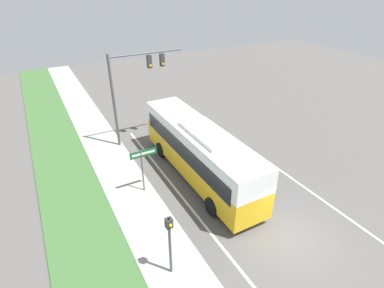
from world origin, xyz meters
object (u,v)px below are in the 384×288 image
(bus, at_px, (199,149))
(street_sign, at_px, (143,162))
(signal_gantry, at_px, (133,81))
(pedestrian_signal, at_px, (170,238))

(bus, xyz_separation_m, street_sign, (-3.64, 0.18, 0.08))
(signal_gantry, bearing_deg, street_sign, -106.14)
(bus, relative_size, street_sign, 3.84)
(pedestrian_signal, relative_size, street_sign, 1.09)
(signal_gantry, distance_m, street_sign, 7.14)
(bus, bearing_deg, pedestrian_signal, -128.83)
(signal_gantry, distance_m, pedestrian_signal, 13.00)
(bus, distance_m, signal_gantry, 7.33)
(signal_gantry, bearing_deg, pedestrian_signal, -103.31)
(bus, height_order, pedestrian_signal, bus)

